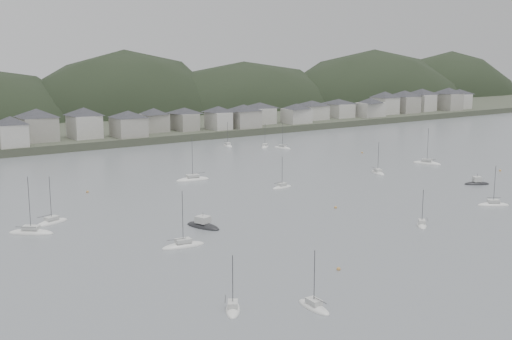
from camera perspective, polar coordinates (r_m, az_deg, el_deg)
far_shore_land at (r=368.17m, az=-20.10°, el=4.40°), size 900.00×250.00×3.00m
forested_ridge at (r=346.48m, az=-18.09°, el=2.05°), size 851.55×103.94×102.57m
waterfront_town at (r=283.76m, az=-4.19°, el=4.85°), size 451.48×28.46×12.92m
moored_fleet at (r=152.18m, az=-0.69°, el=-3.25°), size 262.87×178.39×13.72m
motor_launch_near at (r=188.39m, az=19.03°, el=-1.12°), size 7.37×5.78×3.70m
motor_launch_far at (r=135.55m, az=-4.72°, el=-4.96°), size 5.48×9.36×4.09m
mooring_buoys at (r=151.90m, az=3.55°, el=-3.31°), size 165.55×121.32×0.70m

